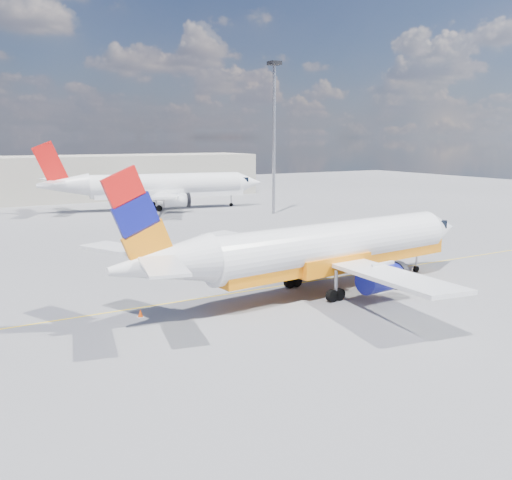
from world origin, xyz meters
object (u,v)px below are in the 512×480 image
main_jet (323,249)px  second_jet (159,187)px  traffic_cone (140,313)px  gse_tug (314,258)px

main_jet → second_jet: 53.40m
main_jet → traffic_cone: size_ratio=59.77×
second_jet → gse_tug: (-3.56, -46.43, -2.67)m
main_jet → second_jet: size_ratio=0.90×
main_jet → traffic_cone: bearing=170.3°
main_jet → gse_tug: size_ratio=11.22×
main_jet → gse_tug: (3.93, 6.44, -2.33)m
second_jet → gse_tug: size_ratio=12.46×
main_jet → second_jet: second_jet is taller
second_jet → gse_tug: bearing=-83.9°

